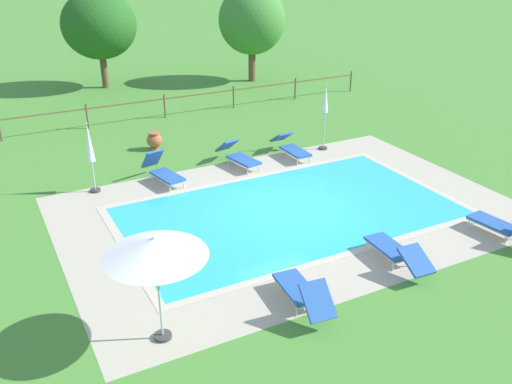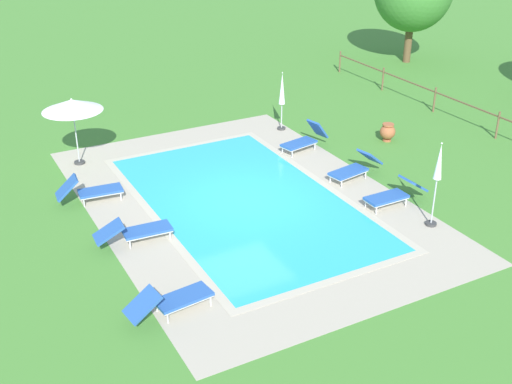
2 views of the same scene
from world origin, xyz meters
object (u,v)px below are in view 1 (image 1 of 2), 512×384
object	(u,v)px
sun_lounger_north_far	(163,171)
patio_umbrella_closed_row_west	(325,107)
tree_west_mid	(252,20)
terracotta_urn_near_fence	(154,140)
sun_lounger_north_mid	(302,291)
sun_lounger_south_near_corner	(239,156)
sun_lounger_north_end	(396,251)
sun_lounger_north_near_steps	(291,147)
patio_umbrella_closed_row_mid_west	(90,148)
sun_lounger_south_mid	(504,226)
tree_far_west	(99,25)
patio_umbrella_open_foreground	(155,248)

from	to	relation	value
sun_lounger_north_far	patio_umbrella_closed_row_west	world-z (taller)	patio_umbrella_closed_row_west
tree_west_mid	terracotta_urn_near_fence	bearing A→B (deg)	-135.61
sun_lounger_north_mid	sun_lounger_south_near_corner	size ratio (longest dim) A/B	0.97
sun_lounger_north_far	sun_lounger_north_end	xyz separation A→B (m)	(3.38, -7.41, -0.04)
sun_lounger_north_near_steps	patio_umbrella_closed_row_west	world-z (taller)	patio_umbrella_closed_row_west
sun_lounger_south_near_corner	patio_umbrella_closed_row_mid_west	distance (m)	5.08
sun_lounger_north_near_steps	tree_west_mid	distance (m)	12.41
sun_lounger_north_end	terracotta_urn_near_fence	world-z (taller)	sun_lounger_north_end
patio_umbrella_closed_row_mid_west	sun_lounger_north_end	bearing A→B (deg)	-54.42
sun_lounger_south_mid	tree_far_west	bearing A→B (deg)	103.89
terracotta_urn_near_fence	tree_west_mid	distance (m)	12.11
sun_lounger_south_mid	tree_west_mid	distance (m)	19.47
patio_umbrella_closed_row_west	terracotta_urn_near_fence	distance (m)	6.51
sun_lounger_north_end	sun_lounger_north_far	bearing A→B (deg)	114.49
sun_lounger_north_mid	sun_lounger_north_far	distance (m)	7.84
sun_lounger_north_far	sun_lounger_north_end	size ratio (longest dim) A/B	0.92
patio_umbrella_open_foreground	terracotta_urn_near_fence	world-z (taller)	patio_umbrella_open_foreground
patio_umbrella_closed_row_mid_west	tree_far_west	distance (m)	13.93
patio_umbrella_closed_row_mid_west	tree_west_mid	size ratio (longest dim) A/B	0.44
sun_lounger_north_far	tree_far_west	xyz separation A→B (m)	(1.47, 13.64, 2.85)
patio_umbrella_closed_row_west	tree_far_west	size ratio (longest dim) A/B	0.50
patio_umbrella_closed_row_mid_west	tree_west_mid	xyz separation A→B (m)	(11.29, 11.06, 1.84)
sun_lounger_north_mid	tree_west_mid	size ratio (longest dim) A/B	0.39
sun_lounger_north_mid	terracotta_urn_near_fence	bearing A→B (deg)	88.37
tree_west_mid	patio_umbrella_closed_row_west	bearing A→B (deg)	-103.81
sun_lounger_north_far	tree_far_west	size ratio (longest dim) A/B	0.39
sun_lounger_north_mid	terracotta_urn_near_fence	xyz separation A→B (m)	(0.31, 10.98, -0.02)
sun_lounger_north_end	terracotta_urn_near_fence	size ratio (longest dim) A/B	3.13
patio_umbrella_closed_row_mid_west	patio_umbrella_closed_row_west	bearing A→B (deg)	-0.69
sun_lounger_south_near_corner	patio_umbrella_closed_row_west	xyz separation A→B (m)	(3.58, 0.06, 1.28)
terracotta_urn_near_fence	sun_lounger_north_far	bearing A→B (deg)	-103.26
patio_umbrella_open_foreground	sun_lounger_north_near_steps	bearing A→B (deg)	45.03
sun_lounger_north_near_steps	sun_lounger_north_mid	world-z (taller)	sun_lounger_north_mid
tree_far_west	sun_lounger_north_mid	bearing A→B (deg)	-92.78
patio_umbrella_closed_row_west	terracotta_urn_near_fence	bearing A→B (deg)	152.51
sun_lounger_south_near_corner	tree_west_mid	size ratio (longest dim) A/B	0.40
sun_lounger_north_end	sun_lounger_south_near_corner	world-z (taller)	sun_lounger_south_near_corner
sun_lounger_north_mid	tree_far_west	bearing A→B (deg)	87.22
sun_lounger_north_end	tree_west_mid	xyz separation A→B (m)	(5.77, 18.79, 2.92)
patio_umbrella_open_foreground	sun_lounger_south_mid	bearing A→B (deg)	-1.88
sun_lounger_north_end	tree_west_mid	distance (m)	19.87
sun_lounger_north_far	sun_lounger_north_end	bearing A→B (deg)	-65.51
sun_lounger_north_near_steps	patio_umbrella_open_foreground	xyz separation A→B (m)	(-7.49, -7.50, 1.71)
sun_lounger_north_mid	patio_umbrella_closed_row_west	distance (m)	10.09
tree_west_mid	sun_lounger_north_end	bearing A→B (deg)	-107.06
sun_lounger_north_end	sun_lounger_south_mid	xyz separation A→B (m)	(3.38, -0.32, 0.01)
sun_lounger_south_near_corner	sun_lounger_south_mid	xyz separation A→B (m)	(3.94, -7.88, -0.01)
sun_lounger_south_near_corner	terracotta_urn_near_fence	distance (m)	3.65
sun_lounger_south_mid	patio_umbrella_closed_row_west	size ratio (longest dim) A/B	0.83
patio_umbrella_closed_row_mid_west	sun_lounger_north_far	bearing A→B (deg)	-8.25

